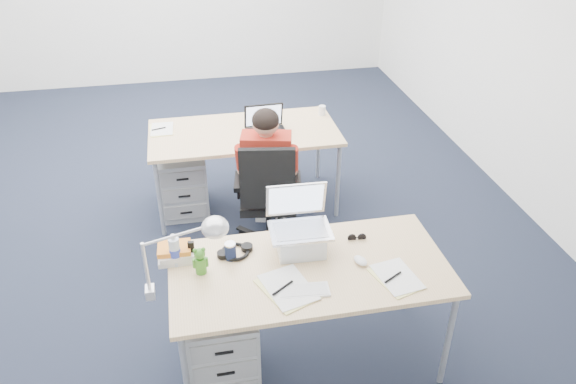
{
  "coord_description": "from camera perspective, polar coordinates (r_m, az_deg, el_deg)",
  "views": [
    {
      "loc": [
        0.09,
        -4.22,
        2.78
      ],
      "look_at": [
        0.71,
        -1.13,
        0.85
      ],
      "focal_mm": 35.0,
      "sensor_mm": 36.0,
      "label": 1
    }
  ],
  "objects": [
    {
      "name": "papers_left",
      "position": [
        3.09,
        -0.14,
        -9.84
      ],
      "size": [
        0.32,
        0.38,
        0.01
      ],
      "primitive_type": "cube",
      "rotation": [
        0.0,
        0.0,
        0.32
      ],
      "color": "#F7F18F",
      "rests_on": "desk_near"
    },
    {
      "name": "book_stack",
      "position": [
        3.34,
        -11.36,
        -6.07
      ],
      "size": [
        0.24,
        0.21,
        0.09
      ],
      "primitive_type": "cube",
      "rotation": [
        0.0,
        0.0,
        0.32
      ],
      "color": "silver",
      "rests_on": "desk_near"
    },
    {
      "name": "wireless_keyboard",
      "position": [
        3.08,
        1.58,
        -9.97
      ],
      "size": [
        0.29,
        0.14,
        0.01
      ],
      "primitive_type": "cube",
      "rotation": [
        0.0,
        0.0,
        -0.09
      ],
      "color": "white",
      "rests_on": "desk_near"
    },
    {
      "name": "bear_figurine",
      "position": [
        3.2,
        -8.91,
        -6.87
      ],
      "size": [
        0.11,
        0.1,
        0.17
      ],
      "primitive_type": null,
      "rotation": [
        0.0,
        0.0,
        0.42
      ],
      "color": "#27761F",
      "rests_on": "desk_near"
    },
    {
      "name": "office_chair",
      "position": [
        4.45,
        -1.99,
        -2.72
      ],
      "size": [
        0.72,
        0.72,
        0.99
      ],
      "rotation": [
        0.0,
        0.0,
        -0.17
      ],
      "color": "black",
      "rests_on": "ground"
    },
    {
      "name": "papers_right",
      "position": [
        3.22,
        10.92,
        -8.59
      ],
      "size": [
        0.26,
        0.32,
        0.01
      ],
      "primitive_type": "cube",
      "rotation": [
        0.0,
        0.0,
        0.22
      ],
      "color": "#F7F18F",
      "rests_on": "desk_near"
    },
    {
      "name": "dark_laptop",
      "position": [
        4.71,
        -2.22,
        7.28
      ],
      "size": [
        0.34,
        0.33,
        0.24
      ],
      "primitive_type": null,
      "rotation": [
        0.0,
        0.0,
        0.04
      ],
      "color": "black",
      "rests_on": "desk_far"
    },
    {
      "name": "sunglasses",
      "position": [
        3.48,
        7.01,
        -4.62
      ],
      "size": [
        0.12,
        0.06,
        0.03
      ],
      "primitive_type": null,
      "rotation": [
        0.0,
        0.0,
        -0.09
      ],
      "color": "black",
      "rests_on": "desk_near"
    },
    {
      "name": "floor",
      "position": [
        5.05,
        -10.41,
        -2.49
      ],
      "size": [
        7.0,
        7.0,
        0.0
      ],
      "primitive_type": "plane",
      "color": "black",
      "rests_on": "ground"
    },
    {
      "name": "drawer_pedestal_far",
      "position": [
        5.03,
        -10.58,
        1.03
      ],
      "size": [
        0.4,
        0.5,
        0.55
      ],
      "primitive_type": "cube",
      "color": "#B0B4B6",
      "rests_on": "ground"
    },
    {
      "name": "can_koozie",
      "position": [
        3.29,
        -5.87,
        -5.97
      ],
      "size": [
        0.07,
        0.07,
        0.11
      ],
      "primitive_type": "cylinder",
      "rotation": [
        0.0,
        0.0,
        -0.03
      ],
      "color": "#141D3E",
      "rests_on": "desk_near"
    },
    {
      "name": "water_bottle",
      "position": [
        3.27,
        -11.44,
        -5.77
      ],
      "size": [
        0.08,
        0.08,
        0.21
      ],
      "primitive_type": "cylinder",
      "rotation": [
        0.0,
        0.0,
        0.27
      ],
      "color": "silver",
      "rests_on": "desk_near"
    },
    {
      "name": "drawer_pedestal_near",
      "position": [
        3.48,
        -6.77,
        -14.73
      ],
      "size": [
        0.4,
        0.5,
        0.55
      ],
      "primitive_type": "cube",
      "color": "#B0B4B6",
      "rests_on": "ground"
    },
    {
      "name": "desk_near",
      "position": [
        3.28,
        2.2,
        -8.26
      ],
      "size": [
        1.6,
        0.8,
        0.73
      ],
      "color": "tan",
      "rests_on": "ground"
    },
    {
      "name": "computer_mouse",
      "position": [
        3.29,
        7.37,
        -6.94
      ],
      "size": [
        0.09,
        0.11,
        0.04
      ],
      "primitive_type": "ellipsoid",
      "rotation": [
        0.0,
        0.0,
        0.32
      ],
      "color": "white",
      "rests_on": "desk_near"
    },
    {
      "name": "cordless_phone",
      "position": [
        3.31,
        -9.77,
        -5.92
      ],
      "size": [
        0.04,
        0.03,
        0.13
      ],
      "primitive_type": "cube",
      "rotation": [
        0.0,
        0.0,
        -0.19
      ],
      "color": "black",
      "rests_on": "desk_near"
    },
    {
      "name": "far_papers",
      "position": [
        4.94,
        -12.78,
        6.19
      ],
      "size": [
        0.19,
        0.26,
        0.01
      ],
      "primitive_type": "cube",
      "rotation": [
        0.0,
        0.0,
        0.01
      ],
      "color": "white",
      "rests_on": "desk_far"
    },
    {
      "name": "silver_laptop",
      "position": [
        3.26,
        1.26,
        -3.24
      ],
      "size": [
        0.37,
        0.3,
        0.38
      ],
      "primitive_type": null,
      "rotation": [
        0.0,
        0.0,
        -0.03
      ],
      "color": "silver",
      "rests_on": "desk_near"
    },
    {
      "name": "desk_lamp",
      "position": [
        2.99,
        -11.6,
        -6.57
      ],
      "size": [
        0.44,
        0.22,
        0.48
      ],
      "primitive_type": null,
      "rotation": [
        0.0,
        0.0,
        -0.17
      ],
      "color": "silver",
      "rests_on": "desk_near"
    },
    {
      "name": "headphones",
      "position": [
        3.35,
        -5.4,
        -5.97
      ],
      "size": [
        0.26,
        0.22,
        0.04
      ],
      "primitive_type": null,
      "rotation": [
        0.0,
        0.0,
        0.27
      ],
      "color": "black",
      "rests_on": "desk_near"
    },
    {
      "name": "room",
      "position": [
        4.35,
        -12.63,
        16.59
      ],
      "size": [
        6.02,
        7.02,
        2.8
      ],
      "color": "white",
      "rests_on": "ground"
    },
    {
      "name": "far_cup",
      "position": [
        5.1,
        3.48,
        8.27
      ],
      "size": [
        0.07,
        0.07,
        0.09
      ],
      "primitive_type": "cylinder",
      "rotation": [
        0.0,
        0.0,
        -0.09
      ],
      "color": "white",
      "rests_on": "desk_far"
    },
    {
      "name": "desk_far",
      "position": [
        4.83,
        -4.48,
        5.69
      ],
      "size": [
        1.6,
        0.8,
        0.73
      ],
      "color": "tan",
      "rests_on": "ground"
    },
    {
      "name": "seated_person",
      "position": [
        4.42,
        -2.04,
        1.9
      ],
      "size": [
        0.45,
        0.7,
        1.19
      ],
      "rotation": [
        0.0,
        0.0,
        -0.23
      ],
      "color": "#AC2618",
      "rests_on": "ground"
    }
  ]
}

